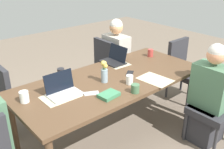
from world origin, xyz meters
TOP-DOWN VIEW (x-y plane):
  - ground_plane at (0.00, 0.00)m, footprint 10.00×10.00m
  - dining_table at (0.00, 0.00)m, footprint 2.23×1.00m
  - chair_far_left_near at (-0.84, 0.84)m, footprint 0.44×0.44m
  - person_far_left_near at (-0.77, 0.78)m, footprint 0.36×0.40m
  - chair_near_left_far at (-0.68, -0.85)m, footprint 0.44×0.44m
  - person_near_left_far at (-0.76, -0.79)m, footprint 0.36×0.40m
  - chair_near_right_near at (0.83, -0.83)m, footprint 0.44×0.44m
  - chair_head_left_right_mid at (-1.44, -0.04)m, footprint 0.44×0.44m
  - flower_vase at (0.12, 0.01)m, footprint 0.08×0.08m
  - placemat_far_left_near at (-0.35, 0.34)m, footprint 0.29×0.38m
  - placemat_head_right_left_mid at (0.66, -0.01)m, footprint 0.36×0.26m
  - placemat_near_left_far at (-0.34, -0.34)m, footprint 0.28×0.38m
  - laptop_head_right_left_mid at (0.61, -0.03)m, footprint 0.32×0.22m
  - laptop_near_left_far at (-0.35, -0.36)m, footprint 0.22×0.32m
  - coffee_mug_near_left at (0.97, -0.14)m, footprint 0.09×0.09m
  - coffee_mug_near_right at (0.42, -0.40)m, footprint 0.08×0.08m
  - coffee_mug_centre_left at (0.04, 0.41)m, footprint 0.09×0.09m
  - coffee_mug_centre_right at (-0.87, -0.21)m, footprint 0.08×0.08m
  - coffee_mug_far_left at (-0.05, 0.23)m, footprint 0.08×0.08m
  - book_red_cover at (0.30, 0.30)m, footprint 0.21×0.16m
  - phone_black at (-0.25, 0.03)m, footprint 0.16×0.15m
  - phone_silver at (0.39, 0.14)m, footprint 0.17×0.13m

SIDE VIEW (x-z plane):
  - ground_plane at x=0.00m, z-range 0.00..0.00m
  - chair_far_left_near at x=-0.84m, z-range 0.05..0.95m
  - chair_near_left_far at x=-0.68m, z-range 0.05..0.95m
  - chair_near_right_near at x=0.83m, z-range 0.05..0.95m
  - chair_head_left_right_mid at x=-1.44m, z-range 0.05..0.95m
  - person_far_left_near at x=-0.77m, z-range -0.07..1.12m
  - person_near_left_far at x=-0.76m, z-range -0.07..1.12m
  - dining_table at x=0.00m, z-range 0.31..1.06m
  - placemat_far_left_near at x=-0.35m, z-range 0.75..0.76m
  - placemat_head_right_left_mid at x=0.66m, z-range 0.75..0.76m
  - placemat_near_left_far at x=-0.34m, z-range 0.75..0.76m
  - phone_black at x=-0.25m, z-range 0.75..0.76m
  - phone_silver at x=0.39m, z-range 0.75..0.76m
  - book_red_cover at x=0.30m, z-range 0.75..0.79m
  - laptop_near_left_far at x=-0.35m, z-range 0.69..0.90m
  - laptop_head_right_left_mid at x=0.61m, z-range 0.69..0.91m
  - coffee_mug_centre_left at x=0.04m, z-range 0.75..0.84m
  - coffee_mug_far_left at x=-0.05m, z-range 0.75..0.85m
  - coffee_mug_centre_right at x=-0.87m, z-range 0.75..0.86m
  - coffee_mug_near_left at x=0.97m, z-range 0.75..0.86m
  - coffee_mug_near_right at x=0.42m, z-range 0.75..0.86m
  - flower_vase at x=0.12m, z-range 0.76..1.01m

